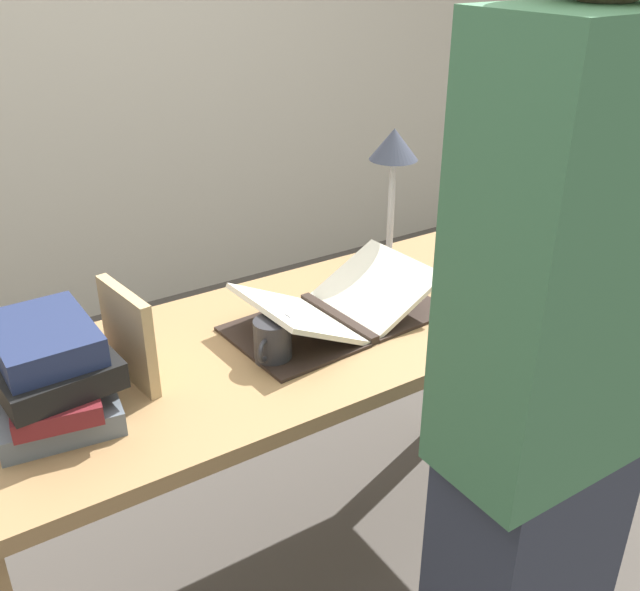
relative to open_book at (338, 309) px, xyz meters
name	(u,v)px	position (x,y,z in m)	size (l,w,h in m)	color
ground_plane	(298,569)	(-0.12, 0.01, -0.80)	(12.00, 12.00, 0.00)	#47423D
wall_back	(50,19)	(-0.12, 1.84, 0.50)	(8.00, 0.06, 2.60)	#BCB7A8
reading_desk	(294,372)	(-0.12, 0.01, -0.14)	(1.57, 0.61, 0.76)	#937047
open_book	(338,309)	(0.00, 0.00, 0.00)	(0.53, 0.32, 0.11)	black
book_stack_tall	(50,373)	(-0.66, -0.01, 0.06)	(0.25, 0.31, 0.19)	slate
book_standing_upright	(128,336)	(-0.50, 0.03, 0.07)	(0.05, 0.19, 0.21)	tan
reading_lamp	(393,167)	(0.30, 0.19, 0.25)	(0.13, 0.13, 0.39)	#ADADB2
coffee_mug	(272,341)	(-0.22, -0.07, 0.01)	(0.10, 0.09, 0.10)	#28282D
person_reader	(543,433)	(-0.03, -0.64, 0.06)	(0.36, 0.23, 1.72)	#2D3342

